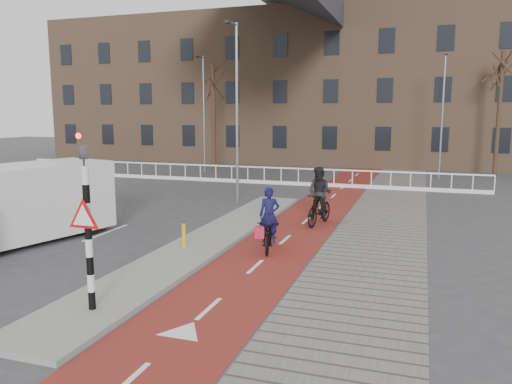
% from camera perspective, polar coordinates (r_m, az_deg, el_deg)
% --- Properties ---
extents(ground, '(120.00, 120.00, 0.00)m').
position_cam_1_polar(ground, '(12.08, -10.08, -10.47)').
color(ground, '#38383A').
rests_on(ground, ground).
extents(bike_lane, '(2.50, 60.00, 0.01)m').
position_cam_1_polar(bike_lane, '(20.76, 6.97, -2.17)').
color(bike_lane, maroon).
rests_on(bike_lane, ground).
extents(sidewalk, '(3.00, 60.00, 0.01)m').
position_cam_1_polar(sidewalk, '(20.40, 14.70, -2.59)').
color(sidewalk, slate).
rests_on(sidewalk, ground).
extents(curb_island, '(1.80, 16.00, 0.12)m').
position_cam_1_polar(curb_island, '(15.80, -5.38, -5.48)').
color(curb_island, gray).
rests_on(curb_island, ground).
extents(traffic_signal, '(0.80, 0.80, 3.68)m').
position_cam_1_polar(traffic_signal, '(10.24, -18.77, -2.80)').
color(traffic_signal, black).
rests_on(traffic_signal, curb_island).
extents(bollard, '(0.12, 0.12, 0.71)m').
position_cam_1_polar(bollard, '(14.68, -8.23, -4.99)').
color(bollard, '#E49E0C').
rests_on(bollard, curb_island).
extents(cyclist_near, '(1.00, 1.87, 1.87)m').
position_cam_1_polar(cyclist_near, '(14.62, 1.51, -4.31)').
color(cyclist_near, black).
rests_on(cyclist_near, bike_lane).
extents(cyclist_far, '(1.03, 2.05, 2.10)m').
position_cam_1_polar(cyclist_far, '(18.04, 7.28, -1.04)').
color(cyclist_far, black).
rests_on(cyclist_far, bike_lane).
extents(van, '(3.65, 5.99, 2.40)m').
position_cam_1_polar(van, '(17.10, -25.43, -1.08)').
color(van, silver).
rests_on(van, ground).
extents(railing, '(28.00, 0.10, 0.99)m').
position_cam_1_polar(railing, '(29.19, -2.80, 1.71)').
color(railing, silver).
rests_on(railing, ground).
extents(townhouse_row, '(46.00, 10.00, 15.90)m').
position_cam_1_polar(townhouse_row, '(43.00, 7.20, 14.01)').
color(townhouse_row, '#7F6047').
rests_on(townhouse_row, ground).
extents(tree_mid, '(0.28, 0.28, 7.31)m').
position_cam_1_polar(tree_mid, '(34.98, -4.88, 8.39)').
color(tree_mid, '#302015').
rests_on(tree_mid, ground).
extents(tree_right, '(0.25, 0.25, 7.75)m').
position_cam_1_polar(tree_right, '(34.78, 26.00, 7.89)').
color(tree_right, '#302015').
rests_on(tree_right, ground).
extents(streetlight_near, '(0.12, 0.12, 7.86)m').
position_cam_1_polar(streetlight_near, '(22.32, -2.19, 8.81)').
color(streetlight_near, slate).
rests_on(streetlight_near, ground).
extents(streetlight_left, '(0.12, 0.12, 7.76)m').
position_cam_1_polar(streetlight_left, '(34.38, -5.97, 8.75)').
color(streetlight_left, slate).
rests_on(streetlight_left, ground).
extents(streetlight_right, '(0.12, 0.12, 7.55)m').
position_cam_1_polar(streetlight_right, '(32.80, 20.51, 8.04)').
color(streetlight_right, slate).
rests_on(streetlight_right, ground).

